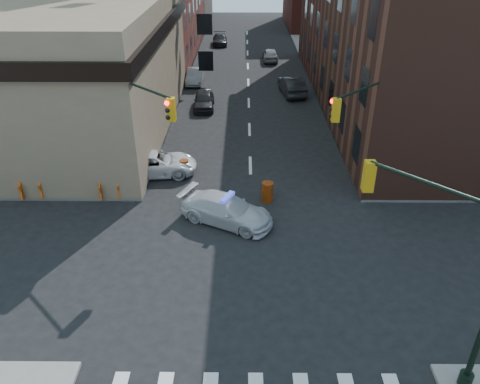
{
  "coord_description": "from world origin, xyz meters",
  "views": [
    {
      "loc": [
        -0.44,
        -16.51,
        13.18
      ],
      "look_at": [
        -0.6,
        2.73,
        2.2
      ],
      "focal_mm": 35.0,
      "sensor_mm": 36.0,
      "label": 1
    }
  ],
  "objects_px": {
    "police_car": "(226,210)",
    "barricade_nw_a": "(110,190)",
    "barrel_bank": "(184,167)",
    "parked_car_wnear": "(204,100)",
    "pedestrian_b": "(106,153)",
    "pickup": "(155,163)",
    "barrel_road": "(267,192)",
    "pedestrian_a": "(110,162)",
    "parked_car_wfar": "(195,76)",
    "parked_car_enear": "(292,85)"
  },
  "relations": [
    {
      "from": "police_car",
      "to": "barricade_nw_a",
      "type": "bearing_deg",
      "value": 97.48
    },
    {
      "from": "barrel_bank",
      "to": "parked_car_wnear",
      "type": "bearing_deg",
      "value": 88.54
    },
    {
      "from": "pedestrian_b",
      "to": "barrel_bank",
      "type": "height_order",
      "value": "pedestrian_b"
    },
    {
      "from": "police_car",
      "to": "barricade_nw_a",
      "type": "xyz_separation_m",
      "value": [
        -6.46,
        2.18,
        -0.08
      ]
    },
    {
      "from": "barricade_nw_a",
      "to": "pickup",
      "type": "bearing_deg",
      "value": 46.13
    },
    {
      "from": "parked_car_wnear",
      "to": "barrel_road",
      "type": "height_order",
      "value": "parked_car_wnear"
    },
    {
      "from": "police_car",
      "to": "pedestrian_a",
      "type": "bearing_deg",
      "value": 82.9
    },
    {
      "from": "parked_car_wfar",
      "to": "pedestrian_b",
      "type": "height_order",
      "value": "pedestrian_b"
    },
    {
      "from": "barricade_nw_a",
      "to": "barrel_road",
      "type": "bearing_deg",
      "value": -12.31
    },
    {
      "from": "pedestrian_b",
      "to": "barrel_bank",
      "type": "relative_size",
      "value": 2.02
    },
    {
      "from": "parked_car_enear",
      "to": "barricade_nw_a",
      "type": "distance_m",
      "value": 22.04
    },
    {
      "from": "parked_car_enear",
      "to": "pedestrian_b",
      "type": "distance_m",
      "value": 19.71
    },
    {
      "from": "parked_car_wfar",
      "to": "pedestrian_b",
      "type": "distance_m",
      "value": 18.76
    },
    {
      "from": "pickup",
      "to": "parked_car_wfar",
      "type": "distance_m",
      "value": 18.95
    },
    {
      "from": "police_car",
      "to": "pedestrian_a",
      "type": "height_order",
      "value": "pedestrian_a"
    },
    {
      "from": "parked_car_wnear",
      "to": "parked_car_wfar",
      "type": "height_order",
      "value": "parked_car_wnear"
    },
    {
      "from": "parked_car_wnear",
      "to": "parked_car_enear",
      "type": "height_order",
      "value": "parked_car_enear"
    },
    {
      "from": "pedestrian_b",
      "to": "barrel_bank",
      "type": "xyz_separation_m",
      "value": [
        4.82,
        -0.62,
        -0.64
      ]
    },
    {
      "from": "parked_car_wfar",
      "to": "pedestrian_a",
      "type": "xyz_separation_m",
      "value": [
        -3.15,
        -19.66,
        0.45
      ]
    },
    {
      "from": "police_car",
      "to": "pickup",
      "type": "bearing_deg",
      "value": 66.6
    },
    {
      "from": "pickup",
      "to": "barricade_nw_a",
      "type": "bearing_deg",
      "value": 141.7
    },
    {
      "from": "pickup",
      "to": "barrel_road",
      "type": "bearing_deg",
      "value": -121.68
    },
    {
      "from": "pickup",
      "to": "barricade_nw_a",
      "type": "relative_size",
      "value": 3.95
    },
    {
      "from": "pickup",
      "to": "parked_car_enear",
      "type": "relative_size",
      "value": 1.04
    },
    {
      "from": "parked_car_wfar",
      "to": "barrel_road",
      "type": "height_order",
      "value": "parked_car_wfar"
    },
    {
      "from": "barrel_bank",
      "to": "barricade_nw_a",
      "type": "xyz_separation_m",
      "value": [
        -3.74,
        -3.04,
        0.15
      ]
    },
    {
      "from": "parked_car_wfar",
      "to": "pedestrian_b",
      "type": "xyz_separation_m",
      "value": [
        -3.73,
        -18.38,
        0.44
      ]
    },
    {
      "from": "parked_car_enear",
      "to": "barrel_road",
      "type": "height_order",
      "value": "parked_car_enear"
    },
    {
      "from": "pedestrian_a",
      "to": "police_car",
      "type": "bearing_deg",
      "value": -3.32
    },
    {
      "from": "police_car",
      "to": "parked_car_wnear",
      "type": "relative_size",
      "value": 1.21
    },
    {
      "from": "police_car",
      "to": "pedestrian_b",
      "type": "height_order",
      "value": "pedestrian_b"
    },
    {
      "from": "pedestrian_a",
      "to": "parked_car_wfar",
      "type": "bearing_deg",
      "value": 110.81
    },
    {
      "from": "parked_car_enear",
      "to": "barricade_nw_a",
      "type": "xyz_separation_m",
      "value": [
        -11.62,
        -18.72,
        -0.17
      ]
    },
    {
      "from": "pickup",
      "to": "barrel_road",
      "type": "distance_m",
      "value": 7.41
    },
    {
      "from": "parked_car_wfar",
      "to": "barricade_nw_a",
      "type": "bearing_deg",
      "value": -96.18
    },
    {
      "from": "parked_car_wnear",
      "to": "pedestrian_b",
      "type": "height_order",
      "value": "pedestrian_b"
    },
    {
      "from": "parked_car_enear",
      "to": "pedestrian_b",
      "type": "relative_size",
      "value": 2.5
    },
    {
      "from": "parked_car_enear",
      "to": "pedestrian_b",
      "type": "bearing_deg",
      "value": 42.04
    },
    {
      "from": "barrel_road",
      "to": "barrel_bank",
      "type": "height_order",
      "value": "barrel_road"
    },
    {
      "from": "parked_car_wnear",
      "to": "pedestrian_a",
      "type": "xyz_separation_m",
      "value": [
        -4.54,
        -12.57,
        0.44
      ]
    },
    {
      "from": "parked_car_wnear",
      "to": "parked_car_enear",
      "type": "xyz_separation_m",
      "value": [
        7.57,
        3.77,
        0.11
      ]
    },
    {
      "from": "parked_car_wnear",
      "to": "barrel_road",
      "type": "distance_m",
      "value": 15.74
    },
    {
      "from": "parked_car_wfar",
      "to": "barrel_bank",
      "type": "bearing_deg",
      "value": -86.03
    },
    {
      "from": "parked_car_wnear",
      "to": "pedestrian_b",
      "type": "bearing_deg",
      "value": -116.43
    },
    {
      "from": "parked_car_wnear",
      "to": "barrel_road",
      "type": "bearing_deg",
      "value": -75.07
    },
    {
      "from": "pickup",
      "to": "parked_car_wfar",
      "type": "xyz_separation_m",
      "value": [
        0.69,
        18.94,
        -0.02
      ]
    },
    {
      "from": "parked_car_wnear",
      "to": "parked_car_enear",
      "type": "relative_size",
      "value": 0.84
    },
    {
      "from": "parked_car_enear",
      "to": "barricade_nw_a",
      "type": "bearing_deg",
      "value": 50.34
    },
    {
      "from": "parked_car_wnear",
      "to": "parked_car_wfar",
      "type": "xyz_separation_m",
      "value": [
        -1.4,
        7.09,
        -0.01
      ]
    },
    {
      "from": "parked_car_wnear",
      "to": "parked_car_enear",
      "type": "distance_m",
      "value": 8.46
    }
  ]
}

